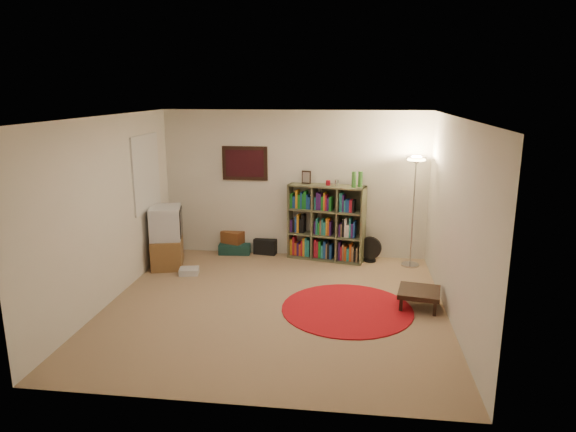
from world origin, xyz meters
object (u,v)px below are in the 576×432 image
(tv_stand, at_px, (167,238))
(side_table, at_px, (419,293))
(floor_lamp, at_px, (415,175))
(floor_fan, at_px, (370,249))
(suitcase, at_px, (235,248))
(bookshelf, at_px, (325,224))

(tv_stand, height_order, side_table, tv_stand)
(floor_lamp, distance_m, side_table, 2.13)
(floor_lamp, height_order, floor_fan, floor_lamp)
(suitcase, bearing_deg, bookshelf, -8.87)
(floor_fan, bearing_deg, suitcase, -172.75)
(floor_fan, xyz_separation_m, tv_stand, (-3.30, -0.63, 0.27))
(suitcase, distance_m, side_table, 3.57)
(floor_fan, distance_m, tv_stand, 3.37)
(bookshelf, xyz_separation_m, suitcase, (-1.60, 0.12, -0.53))
(floor_fan, height_order, side_table, floor_fan)
(tv_stand, xyz_separation_m, suitcase, (0.94, 0.82, -0.39))
(bookshelf, xyz_separation_m, floor_fan, (0.76, -0.07, -0.40))
(floor_fan, bearing_deg, tv_stand, -157.46)
(floor_fan, height_order, tv_stand, tv_stand)
(suitcase, bearing_deg, floor_fan, -9.19)
(floor_lamp, bearing_deg, floor_fan, 169.41)
(floor_lamp, relative_size, floor_fan, 4.22)
(floor_fan, distance_m, side_table, 1.90)
(bookshelf, bearing_deg, tv_stand, -152.05)
(floor_fan, distance_m, suitcase, 2.37)
(floor_lamp, height_order, side_table, floor_lamp)
(suitcase, bearing_deg, floor_lamp, -10.53)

